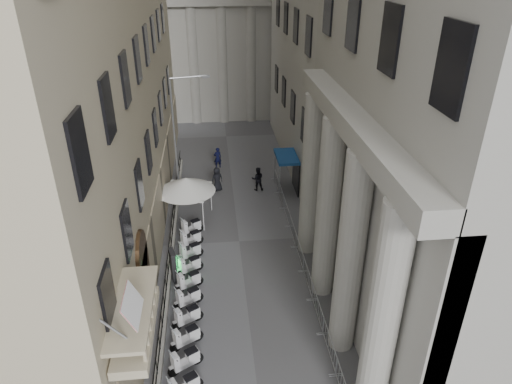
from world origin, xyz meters
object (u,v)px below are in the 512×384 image
at_px(security_tent, 183,183).
at_px(info_kiosk, 173,265).
at_px(street_lamp, 179,126).
at_px(pedestrian_a, 218,158).
at_px(pedestrian_b, 258,179).

distance_m(security_tent, info_kiosk, 7.19).
bearing_deg(security_tent, info_kiosk, -93.05).
distance_m(security_tent, street_lamp, 4.75).
distance_m(pedestrian_a, pedestrian_b, 5.44).
bearing_deg(info_kiosk, security_tent, 72.94).
bearing_deg(pedestrian_b, security_tent, 32.84).
bearing_deg(pedestrian_a, info_kiosk, 62.58).
height_order(info_kiosk, pedestrian_a, info_kiosk).
bearing_deg(security_tent, street_lamp, 93.34).
distance_m(street_lamp, info_kiosk, 11.73).
distance_m(security_tent, pedestrian_a, 8.71).
bearing_deg(info_kiosk, pedestrian_b, 46.71).
bearing_deg(street_lamp, info_kiosk, -102.95).
xyz_separation_m(security_tent, pedestrian_a, (2.56, 8.14, -1.75)).
height_order(street_lamp, pedestrian_a, street_lamp).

